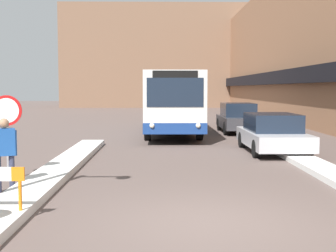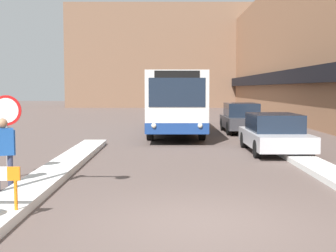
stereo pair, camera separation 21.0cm
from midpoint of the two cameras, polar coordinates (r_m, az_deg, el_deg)
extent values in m
plane|color=brown|center=(8.16, 4.27, -11.68)|extent=(160.00, 160.00, 0.00)
cube|color=#996B4C|center=(33.69, 17.91, 9.40)|extent=(5.00, 60.00, 10.50)
cube|color=black|center=(32.80, 13.24, 5.79)|extent=(0.50, 60.00, 0.90)
cube|color=brown|center=(60.19, -0.20, 8.35)|extent=(26.00, 8.00, 12.52)
cube|color=silver|center=(12.89, -13.86, -5.35)|extent=(0.90, 13.61, 0.18)
cube|color=silver|center=(13.74, 17.50, -4.86)|extent=(0.90, 12.62, 0.17)
cube|color=silver|center=(24.29, 0.20, 3.33)|extent=(2.54, 11.73, 2.55)
cube|color=navy|center=(24.33, 0.20, 0.85)|extent=(2.56, 11.75, 0.45)
cube|color=#192333|center=(24.28, 0.20, 4.17)|extent=(2.57, 10.79, 0.70)
cube|color=#192333|center=(18.41, 0.55, 4.12)|extent=(2.24, 0.03, 1.15)
cube|color=black|center=(18.42, 0.55, 6.34)|extent=(1.78, 0.03, 0.28)
sphere|color=#F2EAC6|center=(18.46, -2.30, 0.05)|extent=(0.20, 0.20, 0.20)
sphere|color=#F2EAC6|center=(18.50, 3.38, 0.06)|extent=(0.20, 0.20, 0.20)
cylinder|color=black|center=(20.72, -2.79, -0.19)|extent=(0.28, 1.13, 1.13)
cylinder|color=black|center=(20.78, 3.57, -0.18)|extent=(0.28, 1.13, 1.13)
cylinder|color=black|center=(27.97, -2.30, 1.04)|extent=(0.28, 1.13, 1.13)
cylinder|color=black|center=(28.01, 2.42, 1.05)|extent=(0.28, 1.13, 1.13)
cube|color=#B7B7BC|center=(17.19, 12.29, -1.48)|extent=(1.90, 4.39, 0.52)
cube|color=#192333|center=(17.25, 12.24, 0.44)|extent=(1.67, 2.42, 0.62)
cylinder|color=black|center=(16.13, 16.39, -2.67)|extent=(0.20, 0.60, 0.60)
cylinder|color=black|center=(15.71, 10.32, -2.75)|extent=(0.20, 0.60, 0.60)
cylinder|color=black|center=(18.74, 13.92, -1.63)|extent=(0.20, 0.60, 0.60)
cylinder|color=black|center=(18.37, 8.67, -1.67)|extent=(0.20, 0.60, 0.60)
cube|color=#38383D|center=(24.54, 8.30, 0.49)|extent=(1.79, 4.22, 0.57)
cube|color=#192333|center=(24.61, 8.28, 1.98)|extent=(1.57, 2.32, 0.69)
cylinder|color=black|center=(23.42, 10.77, -0.28)|extent=(0.20, 0.68, 0.68)
cylinder|color=black|center=(23.15, 6.82, -0.28)|extent=(0.20, 0.68, 0.68)
cylinder|color=black|center=(25.98, 9.61, 0.21)|extent=(0.20, 0.68, 0.68)
cylinder|color=black|center=(25.74, 6.04, 0.21)|extent=(0.20, 0.68, 0.68)
cylinder|color=gray|center=(12.40, -19.43, -1.35)|extent=(0.07, 0.07, 2.12)
cylinder|color=red|center=(12.33, -19.54, 1.79)|extent=(0.76, 0.03, 0.76)
cylinder|color=white|center=(12.32, -19.56, 1.79)|extent=(0.62, 0.01, 0.62)
cylinder|color=#333851|center=(11.08, -19.01, -5.45)|extent=(0.12, 0.12, 0.81)
cube|color=#1E51A3|center=(10.96, -19.84, -1.85)|extent=(0.48, 0.37, 0.60)
sphere|color=#9E7556|center=(10.93, -19.90, 0.30)|extent=(0.22, 0.22, 0.22)
cylinder|color=#1E51A3|center=(11.00, -18.71, -1.96)|extent=(0.09, 0.09, 0.57)
cylinder|color=orange|center=(8.58, -18.24, -8.67)|extent=(0.06, 0.06, 0.70)
cube|color=white|center=(8.57, -19.90, -5.53)|extent=(0.22, 0.04, 0.24)
cube|color=orange|center=(8.50, -18.49, -5.58)|extent=(0.22, 0.04, 0.24)
camera|label=1|loc=(0.11, -90.47, -0.04)|focal=50.00mm
camera|label=2|loc=(0.11, 89.53, 0.04)|focal=50.00mm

